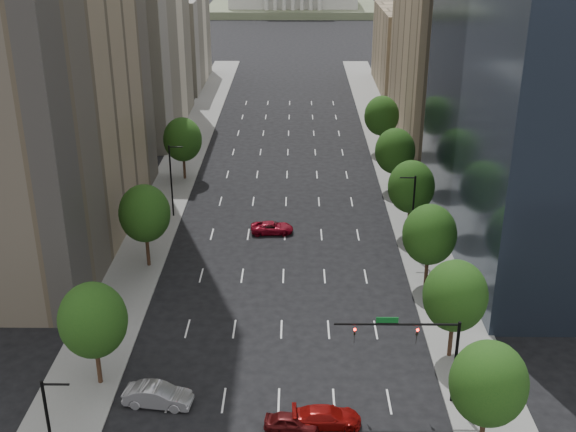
{
  "coord_description": "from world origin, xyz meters",
  "views": [
    {
      "loc": [
        1.2,
        -14.18,
        34.24
      ],
      "look_at": [
        0.51,
        46.77,
        8.0
      ],
      "focal_mm": 44.72,
      "sensor_mm": 36.0,
      "label": 1
    }
  ],
  "objects_px": {
    "car_red_near": "(327,417)",
    "car_maroon": "(292,423)",
    "car_red_far": "(272,228)",
    "traffic_signal": "(423,344)",
    "car_silver": "(158,395)"
  },
  "relations": [
    {
      "from": "car_red_near",
      "to": "car_maroon",
      "type": "relative_size",
      "value": 1.27
    },
    {
      "from": "car_red_far",
      "to": "car_silver",
      "type": "bearing_deg",
      "value": 163.96
    },
    {
      "from": "car_red_far",
      "to": "car_red_near",
      "type": "bearing_deg",
      "value": -173.85
    },
    {
      "from": "car_red_near",
      "to": "car_silver",
      "type": "xyz_separation_m",
      "value": [
        -12.5,
        2.14,
        0.12
      ]
    },
    {
      "from": "traffic_signal",
      "to": "car_maroon",
      "type": "height_order",
      "value": "traffic_signal"
    },
    {
      "from": "car_red_near",
      "to": "car_red_far",
      "type": "bearing_deg",
      "value": 6.72
    },
    {
      "from": "traffic_signal",
      "to": "car_maroon",
      "type": "relative_size",
      "value": 2.33
    },
    {
      "from": "traffic_signal",
      "to": "car_silver",
      "type": "xyz_separation_m",
      "value": [
        -19.53,
        -0.56,
        -4.33
      ]
    },
    {
      "from": "car_red_far",
      "to": "car_maroon",
      "type": "bearing_deg",
      "value": -178.19
    },
    {
      "from": "car_red_near",
      "to": "car_silver",
      "type": "bearing_deg",
      "value": 78.49
    },
    {
      "from": "car_red_near",
      "to": "car_red_far",
      "type": "xyz_separation_m",
      "value": [
        -4.96,
        33.13,
        -0.05
      ]
    },
    {
      "from": "car_silver",
      "to": "car_red_far",
      "type": "height_order",
      "value": "car_silver"
    },
    {
      "from": "car_red_near",
      "to": "car_maroon",
      "type": "height_order",
      "value": "car_red_near"
    },
    {
      "from": "car_maroon",
      "to": "car_red_far",
      "type": "xyz_separation_m",
      "value": [
        -2.46,
        33.71,
        0.01
      ]
    },
    {
      "from": "car_maroon",
      "to": "car_red_near",
      "type": "bearing_deg",
      "value": -69.38
    }
  ]
}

